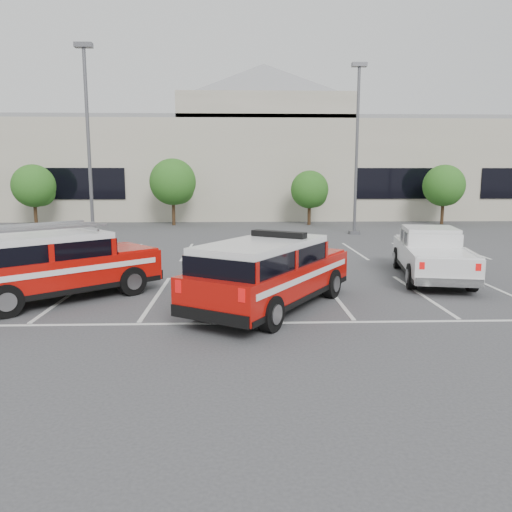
{
  "coord_description": "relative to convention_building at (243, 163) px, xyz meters",
  "views": [
    {
      "loc": [
        -0.19,
        -14.79,
        3.62
      ],
      "look_at": [
        0.35,
        1.11,
        1.05
      ],
      "focal_mm": 35.0,
      "sensor_mm": 36.0,
      "label": 1
    }
  ],
  "objects": [
    {
      "name": "tree_mid_right",
      "position": [
        4.91,
        -9.82,
        -2.22
      ],
      "size": [
        2.77,
        2.77,
        3.99
      ],
      "color": "#3F2B19",
      "rests_on": "ground"
    },
    {
      "name": "tree_mid_left",
      "position": [
        -5.09,
        -9.82,
        -1.68
      ],
      "size": [
        3.37,
        3.37,
        4.85
      ],
      "color": "#3F2B19",
      "rests_on": "ground"
    },
    {
      "name": "convention_building",
      "position": [
        0.0,
        0.0,
        0.0
      ],
      "size": [
        60.0,
        16.99,
        13.2
      ],
      "color": "beige",
      "rests_on": "ground"
    },
    {
      "name": "tree_right",
      "position": [
        14.91,
        -9.82,
        -1.95
      ],
      "size": [
        3.07,
        3.07,
        4.42
      ],
      "color": "#3F2B19",
      "rests_on": "ground"
    },
    {
      "name": "ground",
      "position": [
        -0.18,
        -31.86,
        -4.72
      ],
      "size": [
        120.0,
        120.0,
        0.0
      ],
      "primitive_type": "plane",
      "color": "#3B3B3E",
      "rests_on": "ground"
    },
    {
      "name": "tree_left",
      "position": [
        -15.09,
        -9.82,
        -1.95
      ],
      "size": [
        3.07,
        3.07,
        4.42
      ],
      "color": "#3F2B19",
      "rests_on": "ground"
    },
    {
      "name": "white_pickup",
      "position": [
        6.44,
        -29.42,
        -4.01
      ],
      "size": [
        3.06,
        6.06,
        1.78
      ],
      "rotation": [
        0.0,
        0.0,
        -0.19
      ],
      "color": "silver",
      "rests_on": "ground"
    },
    {
      "name": "ladder_suv",
      "position": [
        -5.79,
        -32.13,
        -3.83
      ],
      "size": [
        5.72,
        5.39,
        2.23
      ],
      "rotation": [
        0.0,
        0.0,
        -0.85
      ],
      "color": "#A80D08",
      "rests_on": "ground"
    },
    {
      "name": "fire_chief_suv",
      "position": [
        0.46,
        -33.34,
        -3.86
      ],
      "size": [
        4.99,
        6.19,
        2.09
      ],
      "rotation": [
        0.0,
        0.0,
        -0.56
      ],
      "color": "#A80D08",
      "rests_on": "ground"
    },
    {
      "name": "stall_markings",
      "position": [
        -0.18,
        -27.36,
        -4.71
      ],
      "size": [
        23.0,
        15.0,
        0.01
      ],
      "primitive_type": "cube",
      "color": "silver",
      "rests_on": "ground"
    },
    {
      "name": "light_pole_left",
      "position": [
        -8.18,
        -19.86,
        0.47
      ],
      "size": [
        0.9,
        0.6,
        10.24
      ],
      "color": "#59595E",
      "rests_on": "ground"
    },
    {
      "name": "light_pole_mid",
      "position": [
        6.82,
        -15.86,
        0.47
      ],
      "size": [
        0.9,
        0.6,
        10.24
      ],
      "color": "#59595E",
      "rests_on": "ground"
    }
  ]
}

